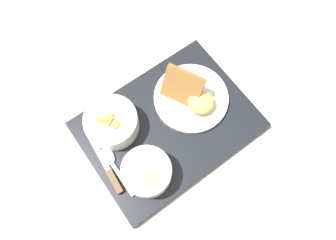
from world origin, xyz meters
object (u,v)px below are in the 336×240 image
object	(u,v)px
bowl_salad	(112,122)
plate_main	(191,97)
bowl_soup	(147,172)
spoon	(112,164)
knife	(110,173)

from	to	relation	value
bowl_salad	plate_main	bearing A→B (deg)	-14.80
bowl_salad	bowl_soup	size ratio (longest dim) A/B	1.12
plate_main	spoon	xyz separation A→B (m)	(-0.26, -0.03, -0.01)
bowl_soup	knife	xyz separation A→B (m)	(-0.07, 0.05, -0.03)
plate_main	spoon	distance (m)	0.26
bowl_soup	spoon	world-z (taller)	bowl_soup
bowl_salad	knife	world-z (taller)	bowl_salad
knife	spoon	xyz separation A→B (m)	(0.02, 0.02, -0.00)
bowl_salad	spoon	xyz separation A→B (m)	(-0.05, -0.08, -0.03)
knife	spoon	distance (m)	0.02
bowl_salad	bowl_soup	distance (m)	0.15
spoon	bowl_salad	bearing A→B (deg)	-33.96
spoon	knife	bearing A→B (deg)	136.15
knife	bowl_salad	bearing A→B (deg)	-32.23
plate_main	bowl_salad	bearing A→B (deg)	165.20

